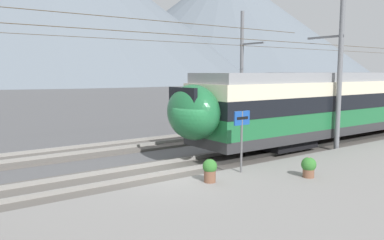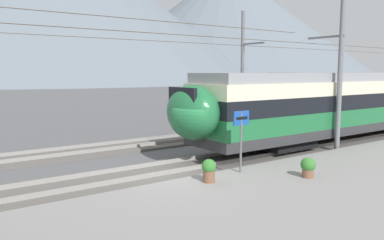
% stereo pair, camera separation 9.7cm
% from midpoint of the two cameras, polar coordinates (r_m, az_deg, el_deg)
% --- Properties ---
extents(ground_plane, '(400.00, 400.00, 0.00)m').
position_cam_midpoint_polar(ground_plane, '(14.23, -2.76, -8.80)').
color(ground_plane, '#565659').
extents(platform_slab, '(120.00, 7.43, 0.30)m').
position_cam_midpoint_polar(platform_slab, '(10.83, 10.74, -13.26)').
color(platform_slab, gray).
rests_on(platform_slab, ground).
extents(track_near, '(120.00, 3.00, 0.28)m').
position_cam_midpoint_polar(track_near, '(15.14, -5.09, -7.58)').
color(track_near, '#5B5651').
rests_on(track_near, ground).
extents(track_far, '(120.00, 3.00, 0.28)m').
position_cam_midpoint_polar(track_far, '(19.89, -13.05, -4.19)').
color(track_far, '#5B5651').
rests_on(track_far, ground).
extents(train_near_platform, '(25.91, 2.99, 4.27)m').
position_cam_midpoint_polar(train_near_platform, '(24.74, 23.64, 2.63)').
color(train_near_platform, '#2D2D30').
rests_on(train_near_platform, track_near).
extents(train_far_track, '(24.34, 2.86, 4.27)m').
position_cam_midpoint_polar(train_far_track, '(35.83, 24.19, 3.79)').
color(train_far_track, '#2D2D30').
rests_on(train_far_track, track_far).
extents(catenary_mast_mid, '(42.43, 2.03, 7.46)m').
position_cam_midpoint_polar(catenary_mast_mid, '(19.67, 20.49, 6.63)').
color(catenary_mast_mid, slate).
rests_on(catenary_mast_mid, ground).
extents(catenary_mast_far_side, '(42.43, 2.19, 8.00)m').
position_cam_midpoint_polar(catenary_mast_far_side, '(27.04, 7.40, 7.57)').
color(catenary_mast_far_side, slate).
rests_on(catenary_mast_far_side, ground).
extents(platform_sign, '(0.70, 0.08, 2.22)m').
position_cam_midpoint_polar(platform_sign, '(13.86, 7.13, -1.11)').
color(platform_sign, '#59595B').
rests_on(platform_sign, platform_slab).
extents(potted_plant_platform_edge, '(0.51, 0.51, 0.70)m').
position_cam_midpoint_polar(potted_plant_platform_edge, '(13.92, 16.60, -6.51)').
color(potted_plant_platform_edge, brown).
rests_on(potted_plant_platform_edge, platform_slab).
extents(potted_plant_by_shelter, '(0.48, 0.48, 0.77)m').
position_cam_midpoint_polar(potted_plant_by_shelter, '(12.77, 2.42, -7.23)').
color(potted_plant_by_shelter, brown).
rests_on(potted_plant_by_shelter, platform_slab).
extents(mountain_right_ridge, '(167.12, 167.12, 62.49)m').
position_cam_midpoint_polar(mountain_right_ridge, '(230.21, 4.70, 13.89)').
color(mountain_right_ridge, slate).
rests_on(mountain_right_ridge, ground).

